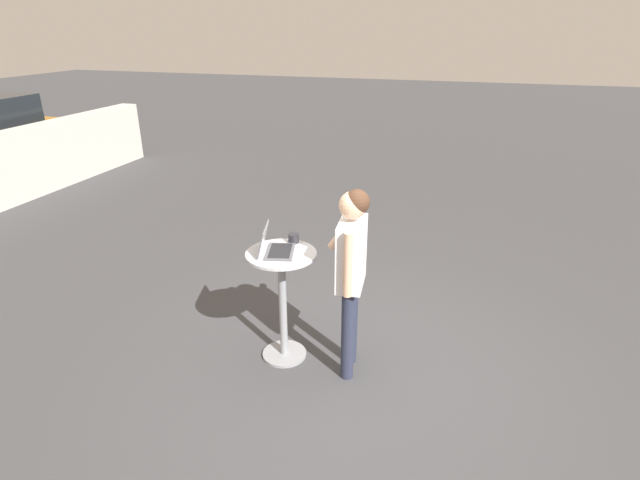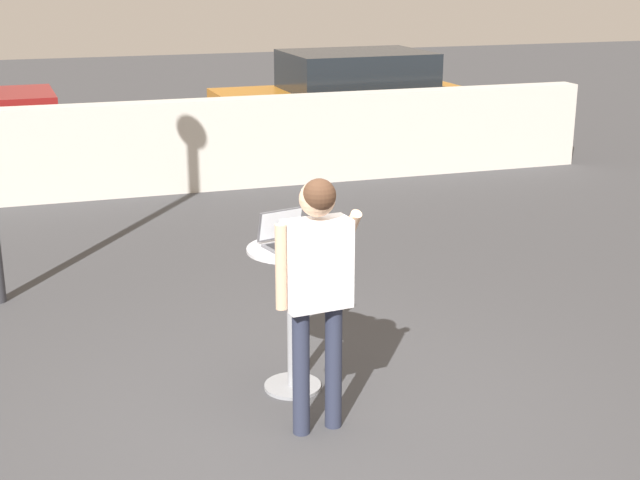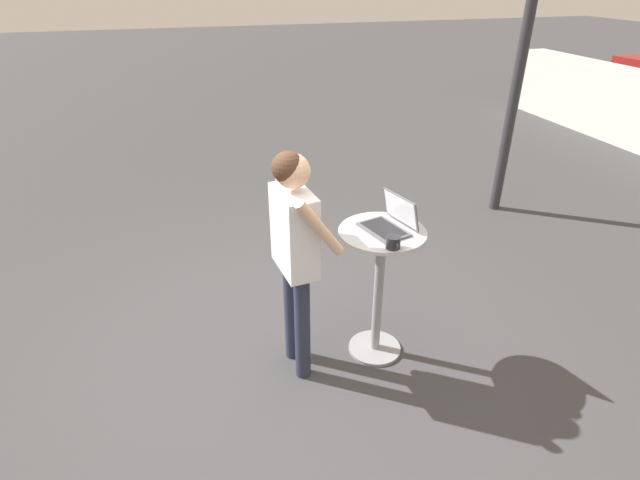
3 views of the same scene
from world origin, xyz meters
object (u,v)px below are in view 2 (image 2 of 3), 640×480
Objects in this scene: cafe_table at (292,300)px; parked_car_near_street at (347,104)px; coffee_mug at (326,240)px; laptop at (287,238)px; standing_person at (317,274)px.

cafe_table is 0.27× the size of parked_car_near_street.
coffee_mug reaches higher than cafe_table.
parked_car_near_street is (3.00, 7.34, 0.15)m from cafe_table.
cafe_table is 0.44m from laptop.
standing_person is at bearing -91.10° from cafe_table.
standing_person is (0.00, -0.67, -0.04)m from laptop.
laptop is at bearing 161.31° from coffee_mug.
coffee_mug is at bearing -110.53° from parked_car_near_street.
parked_car_near_street is at bearing 67.80° from cafe_table.
standing_person reaches higher than parked_car_near_street.
standing_person reaches higher than coffee_mug.
laptop is (-0.01, 0.06, 0.43)m from cafe_table.
coffee_mug is 0.07× the size of standing_person.
cafe_table is 8.38× the size of coffee_mug.
standing_person is 8.51m from parked_car_near_street.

